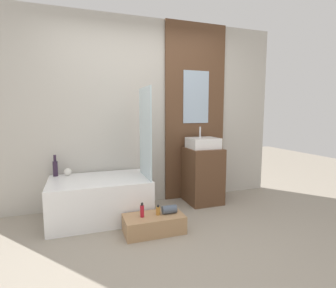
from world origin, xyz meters
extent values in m
plane|color=gray|center=(0.00, 0.00, 0.00)|extent=(12.00, 12.00, 0.00)
cube|color=#B7B2A8|center=(0.00, 1.58, 1.30)|extent=(4.20, 0.06, 2.60)
cube|color=brown|center=(0.83, 1.53, 1.30)|extent=(0.96, 0.03, 2.60)
cube|color=#9EB2C6|center=(0.83, 1.51, 1.53)|extent=(0.41, 0.01, 0.77)
cube|color=white|center=(-0.64, 1.13, 0.25)|extent=(1.18, 0.79, 0.50)
cube|color=silver|center=(-0.64, 1.13, 0.50)|extent=(0.92, 0.55, 0.01)
cube|color=silver|center=(-0.08, 1.04, 1.06)|extent=(0.01, 0.56, 1.11)
cube|color=#A87F56|center=(-0.12, 0.54, 0.10)|extent=(0.65, 0.34, 0.19)
cube|color=brown|center=(0.83, 1.26, 0.40)|extent=(0.47, 0.51, 0.79)
cube|color=white|center=(0.83, 1.26, 0.87)|extent=(0.41, 0.36, 0.15)
cylinder|color=silver|center=(0.83, 1.36, 1.02)|extent=(0.02, 0.02, 0.15)
cylinder|color=#2D1E33|center=(-1.15, 1.45, 0.60)|extent=(0.06, 0.06, 0.19)
cylinder|color=#2D1E33|center=(-1.15, 1.45, 0.73)|extent=(0.03, 0.03, 0.08)
sphere|color=silver|center=(-1.01, 1.43, 0.55)|extent=(0.10, 0.10, 0.10)
cylinder|color=#B21928|center=(-0.25, 0.54, 0.26)|extent=(0.04, 0.04, 0.13)
cylinder|color=black|center=(-0.25, 0.54, 0.33)|extent=(0.03, 0.03, 0.03)
cylinder|color=#B2752D|center=(-0.07, 0.54, 0.24)|extent=(0.05, 0.05, 0.09)
cylinder|color=black|center=(-0.07, 0.54, 0.29)|extent=(0.03, 0.03, 0.02)
cylinder|color=#4C5666|center=(0.06, 0.54, 0.24)|extent=(0.16, 0.09, 0.09)
camera|label=1|loc=(-0.87, -2.09, 1.31)|focal=28.00mm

